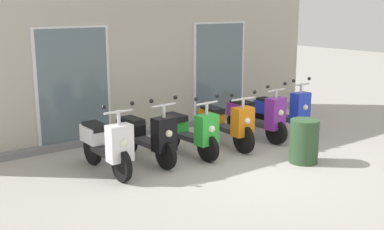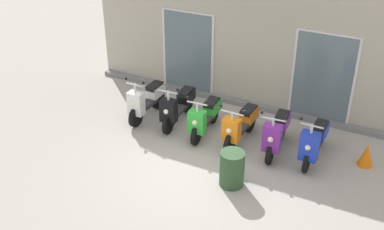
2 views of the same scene
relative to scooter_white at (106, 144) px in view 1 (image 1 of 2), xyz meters
name	(u,v)px [view 1 (image 1 of 2)]	position (x,y,z in m)	size (l,w,h in m)	color
ground_plane	(250,167)	(2.07, -1.20, -0.49)	(40.00, 40.00, 0.00)	#A8A39E
storefront_facade	(149,40)	(2.07, 1.92, 1.48)	(9.08, 0.50, 4.07)	#B2AD9E
scooter_white	(106,144)	(0.00, 0.00, 0.00)	(0.55, 1.56, 1.24)	black
scooter_black	(146,135)	(0.83, 0.11, -0.01)	(0.55, 1.64, 1.22)	black
scooter_green	(189,131)	(1.64, -0.04, -0.03)	(0.56, 1.56, 1.17)	black
scooter_orange	(226,123)	(2.53, -0.03, -0.02)	(0.61, 1.63, 1.15)	black
scooter_purple	(257,116)	(3.38, -0.02, 0.00)	(0.59, 1.55, 1.21)	black
scooter_blue	(283,110)	(4.21, 0.04, -0.01)	(0.54, 1.56, 1.24)	black
trash_bin	(304,141)	(2.98, -1.59, -0.11)	(0.50, 0.50, 0.76)	#2D4C2D
traffic_cone	(304,111)	(5.28, 0.33, -0.23)	(0.32, 0.32, 0.52)	orange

